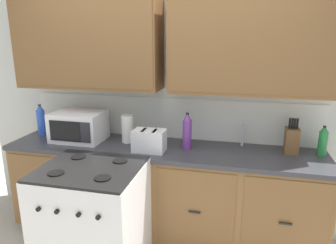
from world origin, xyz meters
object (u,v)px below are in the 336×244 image
object	(u,v)px
microwave	(79,126)
bottle_green	(323,141)
bottle_violet	(187,132)
bottle_blue	(41,120)
bottle_clear	(54,125)
knife_block	(292,140)
paper_towel_roll	(128,129)
stove_range	(93,222)
toaster	(149,141)

from	to	relation	value
microwave	bottle_green	xyz separation A→B (m)	(2.20, 0.10, -0.01)
microwave	bottle_violet	xyz separation A→B (m)	(1.06, -0.01, 0.02)
bottle_blue	bottle_violet	xyz separation A→B (m)	(1.51, -0.07, 0.01)
bottle_clear	bottle_violet	xyz separation A→B (m)	(1.39, -0.09, 0.05)
knife_block	bottle_green	world-z (taller)	knife_block
paper_towel_roll	bottle_violet	world-z (taller)	bottle_violet
stove_range	paper_towel_roll	bearing A→B (deg)	86.32
knife_block	bottle_green	distance (m)	0.25
toaster	paper_towel_roll	world-z (taller)	paper_towel_roll
toaster	bottle_green	xyz separation A→B (m)	(1.45, 0.23, 0.03)
paper_towel_roll	bottle_green	xyz separation A→B (m)	(1.72, 0.04, -0.00)
bottle_green	bottle_blue	xyz separation A→B (m)	(-2.65, -0.04, 0.03)
stove_range	toaster	world-z (taller)	toaster
knife_block	bottle_blue	world-z (taller)	bottle_blue
toaster	stove_range	bearing A→B (deg)	-121.67
stove_range	bottle_violet	world-z (taller)	bottle_violet
bottle_blue	bottle_violet	size ratio (longest dim) A/B	0.96
toaster	bottle_green	distance (m)	1.47
microwave	paper_towel_roll	xyz separation A→B (m)	(0.48, 0.06, -0.01)
paper_towel_roll	bottle_violet	bearing A→B (deg)	-6.48
stove_range	bottle_green	world-z (taller)	bottle_green
stove_range	paper_towel_roll	world-z (taller)	paper_towel_roll
knife_block	paper_towel_roll	xyz separation A→B (m)	(-1.48, -0.05, 0.01)
bottle_clear	bottle_green	bearing A→B (deg)	0.35
paper_towel_roll	bottle_violet	distance (m)	0.59
knife_block	bottle_clear	xyz separation A→B (m)	(-2.28, -0.03, -0.01)
stove_range	bottle_violet	xyz separation A→B (m)	(0.63, 0.64, 0.61)
microwave	paper_towel_roll	world-z (taller)	microwave
knife_block	bottle_violet	world-z (taller)	bottle_violet
paper_towel_roll	stove_range	bearing A→B (deg)	-93.68
bottle_clear	bottle_blue	world-z (taller)	bottle_blue
knife_block	bottle_clear	bearing A→B (deg)	-179.36
bottle_blue	microwave	bearing A→B (deg)	-7.45
toaster	bottle_blue	world-z (taller)	bottle_blue
toaster	bottle_blue	distance (m)	1.22
bottle_violet	bottle_green	bearing A→B (deg)	5.27
paper_towel_roll	bottle_green	world-z (taller)	same
bottle_blue	toaster	bearing A→B (deg)	-9.24
toaster	knife_block	bearing A→B (deg)	11.35
bottle_green	bottle_blue	world-z (taller)	bottle_blue
toaster	bottle_clear	distance (m)	1.10
stove_range	knife_block	xyz separation A→B (m)	(1.52, 0.75, 0.56)
paper_towel_roll	bottle_clear	xyz separation A→B (m)	(-0.80, 0.02, -0.02)
stove_range	bottle_blue	xyz separation A→B (m)	(-0.89, 0.71, 0.60)
paper_towel_roll	microwave	bearing A→B (deg)	-173.23
bottle_green	knife_block	bearing A→B (deg)	177.65
knife_block	paper_towel_roll	bearing A→B (deg)	-178.10
bottle_green	bottle_violet	size ratio (longest dim) A/B	0.78
microwave	knife_block	xyz separation A→B (m)	(1.95, 0.11, -0.02)
microwave	bottle_blue	bearing A→B (deg)	172.55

